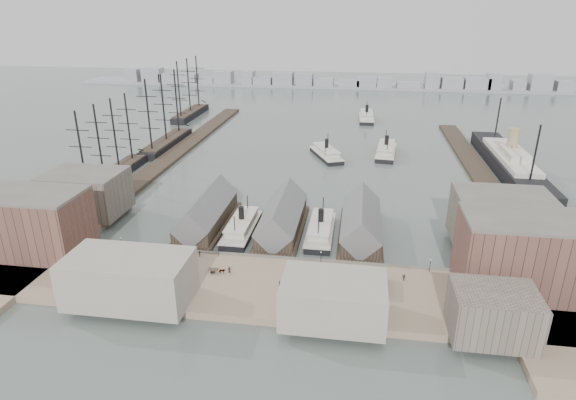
% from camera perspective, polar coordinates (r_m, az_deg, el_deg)
% --- Properties ---
extents(ground, '(900.00, 900.00, 0.00)m').
position_cam_1_polar(ground, '(146.91, -1.76, -6.49)').
color(ground, '#4A5652').
rests_on(ground, ground).
extents(quay, '(180.00, 30.00, 2.00)m').
position_cam_1_polar(quay, '(129.47, -3.37, -10.26)').
color(quay, '#86705A').
rests_on(quay, ground).
extents(seawall, '(180.00, 1.20, 2.30)m').
position_cam_1_polar(seawall, '(141.88, -2.14, -7.07)').
color(seawall, '#59544C').
rests_on(seawall, ground).
extents(west_wharf, '(10.00, 220.00, 1.60)m').
position_cam_1_polar(west_wharf, '(254.46, -12.95, 5.58)').
color(west_wharf, '#2D231C').
rests_on(west_wharf, ground).
extents(east_wharf, '(10.00, 180.00, 1.60)m').
position_cam_1_polar(east_wharf, '(234.15, 21.61, 3.16)').
color(east_wharf, '#2D231C').
rests_on(east_wharf, ground).
extents(ferry_shed_west, '(14.00, 42.00, 12.60)m').
position_cam_1_polar(ferry_shed_west, '(165.67, -9.62, -1.61)').
color(ferry_shed_west, '#2D231C').
rests_on(ferry_shed_west, ground).
extents(ferry_shed_center, '(14.00, 42.00, 12.60)m').
position_cam_1_polar(ferry_shed_center, '(159.79, -0.70, -2.19)').
color(ferry_shed_center, '#2D231C').
rests_on(ferry_shed_center, ground).
extents(ferry_shed_east, '(14.00, 42.00, 12.60)m').
position_cam_1_polar(ferry_shed_east, '(158.03, 8.65, -2.74)').
color(ferry_shed_east, '#2D231C').
rests_on(ferry_shed_east, ground).
extents(warehouse_west_front, '(32.00, 18.00, 18.00)m').
position_cam_1_polar(warehouse_west_front, '(159.66, -28.25, -2.49)').
color(warehouse_west_front, brown).
rests_on(warehouse_west_front, west_land).
extents(warehouse_west_back, '(26.00, 20.00, 14.00)m').
position_cam_1_polar(warehouse_west_back, '(183.13, -22.82, 0.71)').
color(warehouse_west_back, '#60564C').
rests_on(warehouse_west_back, west_land).
extents(warehouse_east_front, '(30.00, 18.00, 19.00)m').
position_cam_1_polar(warehouse_east_front, '(135.73, 25.90, -5.94)').
color(warehouse_east_front, brown).
rests_on(warehouse_east_front, east_land).
extents(warehouse_east_back, '(28.00, 20.00, 15.00)m').
position_cam_1_polar(warehouse_east_back, '(160.55, 23.90, -2.16)').
color(warehouse_east_back, '#60564C').
rests_on(warehouse_east_back, east_land).
extents(street_bldg_center, '(24.00, 16.00, 10.00)m').
position_cam_1_polar(street_bldg_center, '(114.00, 5.39, -11.65)').
color(street_bldg_center, gray).
rests_on(street_bldg_center, quay).
extents(street_bldg_west, '(30.00, 16.00, 12.00)m').
position_cam_1_polar(street_bldg_west, '(125.49, -18.30, -8.85)').
color(street_bldg_west, gray).
rests_on(street_bldg_west, quay).
extents(street_bldg_east, '(18.00, 14.00, 11.00)m').
position_cam_1_polar(street_bldg_east, '(117.07, 23.14, -12.27)').
color(street_bldg_east, '#60564C').
rests_on(street_bldg_east, quay).
extents(lamp_post_far_w, '(0.44, 0.44, 3.92)m').
position_cam_1_polar(lamp_post_far_w, '(152.92, -19.16, -4.62)').
color(lamp_post_far_w, black).
rests_on(lamp_post_far_w, quay).
extents(lamp_post_near_w, '(0.44, 0.44, 3.92)m').
position_cam_1_polar(lamp_post_near_w, '(141.97, -8.29, -5.65)').
color(lamp_post_near_w, black).
rests_on(lamp_post_near_w, quay).
extents(lamp_post_near_e, '(0.44, 0.44, 3.92)m').
position_cam_1_polar(lamp_post_near_e, '(136.86, 3.92, -6.57)').
color(lamp_post_near_e, black).
rests_on(lamp_post_near_e, quay).
extents(lamp_post_far_e, '(0.44, 0.44, 3.92)m').
position_cam_1_polar(lamp_post_far_e, '(138.21, 16.50, -7.20)').
color(lamp_post_far_e, black).
rests_on(lamp_post_far_e, quay).
extents(far_shore, '(500.00, 40.00, 15.72)m').
position_cam_1_polar(far_shore, '(466.63, 5.50, 13.66)').
color(far_shore, gray).
rests_on(far_shore, ground).
extents(ferry_docked_west, '(8.35, 27.84, 9.94)m').
position_cam_1_polar(ferry_docked_west, '(160.18, -5.50, -3.14)').
color(ferry_docked_west, black).
rests_on(ferry_docked_west, ground).
extents(ferry_docked_east, '(8.38, 27.95, 9.98)m').
position_cam_1_polar(ferry_docked_east, '(157.98, 3.88, -3.45)').
color(ferry_docked_east, black).
rests_on(ferry_docked_east, ground).
extents(ferry_open_near, '(19.35, 29.52, 10.18)m').
position_cam_1_polar(ferry_open_near, '(241.04, 4.57, 5.56)').
color(ferry_open_near, black).
rests_on(ferry_open_near, ground).
extents(ferry_open_mid, '(11.93, 31.11, 10.85)m').
position_cam_1_polar(ferry_open_mid, '(249.31, 11.53, 5.78)').
color(ferry_open_mid, black).
rests_on(ferry_open_mid, ground).
extents(ferry_open_far, '(9.99, 31.00, 10.99)m').
position_cam_1_polar(ferry_open_far, '(326.77, 9.28, 9.72)').
color(ferry_open_far, black).
rests_on(ferry_open_far, ground).
extents(sailing_ship_near, '(8.31, 57.24, 34.16)m').
position_cam_1_polar(sailing_ship_near, '(222.27, -20.13, 2.88)').
color(sailing_ship_near, black).
rests_on(sailing_ship_near, ground).
extents(sailing_ship_mid, '(9.32, 53.87, 38.33)m').
position_cam_1_polar(sailing_ship_mid, '(267.90, -14.18, 6.71)').
color(sailing_ship_mid, black).
rests_on(sailing_ship_mid, ground).
extents(sailing_ship_far, '(9.41, 52.28, 38.69)m').
position_cam_1_polar(sailing_ship_far, '(341.26, -11.47, 10.12)').
color(sailing_ship_far, black).
rests_on(sailing_ship_far, ground).
extents(ocean_steamer, '(13.66, 99.84, 19.97)m').
position_cam_1_polar(ocean_steamer, '(241.01, 24.75, 4.06)').
color(ocean_steamer, black).
rests_on(ocean_steamer, ground).
extents(tram, '(2.96, 9.74, 3.43)m').
position_cam_1_polar(tram, '(128.70, 10.91, -9.43)').
color(tram, black).
rests_on(tram, quay).
extents(horse_cart_left, '(4.74, 3.69, 1.72)m').
position_cam_1_polar(horse_cart_left, '(143.26, -15.97, -6.90)').
color(horse_cart_left, black).
rests_on(horse_cart_left, quay).
extents(horse_cart_center, '(4.83, 1.60, 1.51)m').
position_cam_1_polar(horse_cart_center, '(134.28, -8.20, -8.30)').
color(horse_cart_center, black).
rests_on(horse_cart_center, quay).
extents(horse_cart_right, '(4.69, 3.34, 1.44)m').
position_cam_1_polar(horse_cart_right, '(122.08, 4.62, -11.50)').
color(horse_cart_right, black).
rests_on(horse_cart_right, quay).
extents(pedestrian_0, '(0.76, 0.75, 1.69)m').
position_cam_1_polar(pedestrian_0, '(146.75, -20.08, -6.72)').
color(pedestrian_0, black).
rests_on(pedestrian_0, quay).
extents(pedestrian_1, '(0.98, 0.95, 1.58)m').
position_cam_1_polar(pedestrian_1, '(142.87, -22.45, -7.92)').
color(pedestrian_1, black).
rests_on(pedestrian_1, quay).
extents(pedestrian_2, '(1.23, 1.27, 1.74)m').
position_cam_1_polar(pedestrian_2, '(143.54, -10.42, -6.30)').
color(pedestrian_2, black).
rests_on(pedestrian_2, quay).
extents(pedestrian_3, '(0.83, 1.15, 1.81)m').
position_cam_1_polar(pedestrian_3, '(130.54, -13.89, -9.66)').
color(pedestrian_3, black).
rests_on(pedestrian_3, quay).
extents(pedestrian_4, '(1.00, 1.01, 1.77)m').
position_cam_1_polar(pedestrian_4, '(134.22, -6.98, -8.20)').
color(pedestrian_4, black).
rests_on(pedestrian_4, quay).
extents(pedestrian_5, '(0.76, 0.82, 1.82)m').
position_cam_1_polar(pedestrian_5, '(127.03, -1.01, -9.89)').
color(pedestrian_5, black).
rests_on(pedestrian_5, quay).
extents(pedestrian_6, '(1.06, 1.06, 1.74)m').
position_cam_1_polar(pedestrian_6, '(131.38, 8.05, -8.98)').
color(pedestrian_6, black).
rests_on(pedestrian_6, quay).
extents(pedestrian_7, '(1.12, 0.77, 1.60)m').
position_cam_1_polar(pedestrian_7, '(125.25, 11.54, -10.95)').
color(pedestrian_7, black).
rests_on(pedestrian_7, quay).
extents(pedestrian_8, '(1.09, 1.02, 1.80)m').
position_cam_1_polar(pedestrian_8, '(133.42, 13.57, -8.89)').
color(pedestrian_8, black).
rests_on(pedestrian_8, quay).
extents(pedestrian_9, '(0.66, 0.95, 1.83)m').
position_cam_1_polar(pedestrian_9, '(128.74, 21.02, -11.06)').
color(pedestrian_9, black).
rests_on(pedestrian_9, quay).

